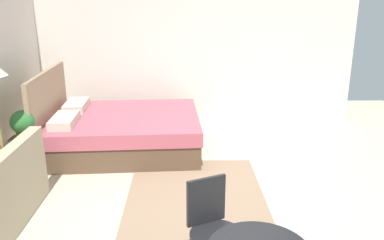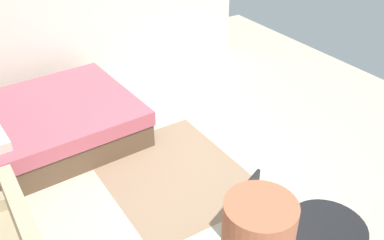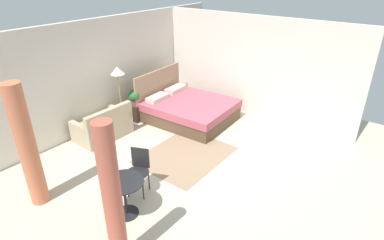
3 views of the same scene
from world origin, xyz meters
name	(u,v)px [view 3 (image 3 of 3)]	position (x,y,z in m)	size (l,w,h in m)	color
ground_plane	(187,158)	(0.00, 0.00, -0.01)	(8.98, 8.75, 0.02)	beige
wall_back	(98,75)	(0.00, 2.87, 1.38)	(8.98, 0.12, 2.76)	silver
wall_right	(254,67)	(2.99, 0.00, 1.38)	(0.12, 5.75, 2.76)	silver
area_rug	(186,155)	(0.07, 0.09, 0.00)	(2.01, 1.63, 0.01)	#93755B
bed	(188,109)	(1.59, 1.21, 0.30)	(2.01, 2.36, 1.24)	brown
couch	(104,127)	(-0.50, 2.23, 0.29)	(1.33, 0.80, 0.85)	tan
nightstand	(137,111)	(0.73, 2.34, 0.23)	(0.45, 0.45, 0.47)	#38281E
potted_plant	(134,97)	(0.63, 2.29, 0.72)	(0.30, 0.30, 0.44)	brown
vase	(139,99)	(0.85, 2.34, 0.56)	(0.12, 0.12, 0.20)	silver
floor_lamp	(118,76)	(0.27, 2.42, 1.36)	(0.36, 0.36, 1.61)	#99844C
balcony_table	(124,191)	(-2.03, -0.26, 0.49)	(0.69, 0.69, 0.70)	black
cafe_chair_near_window	(139,167)	(-1.42, 0.01, 0.54)	(0.57, 0.57, 0.88)	black
curtain_left	(112,200)	(-2.74, -0.93, 1.14)	(0.26, 0.26, 2.28)	#C15B47
curtain_right	(27,147)	(-2.74, 1.26, 1.14)	(0.31, 0.31, 2.28)	#D1704C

